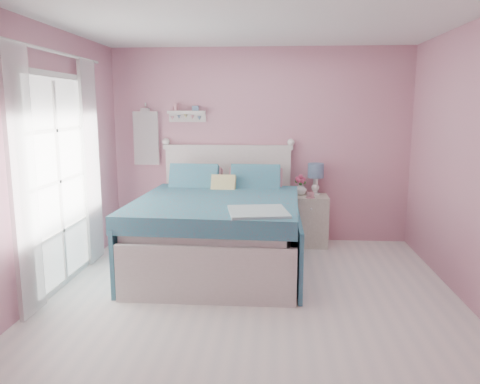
# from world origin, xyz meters

# --- Properties ---
(floor) EXTENTS (4.50, 4.50, 0.00)m
(floor) POSITION_xyz_m (0.00, 0.00, 0.00)
(floor) COLOR white
(floor) RESTS_ON ground
(room_shell) EXTENTS (4.50, 4.50, 4.50)m
(room_shell) POSITION_xyz_m (0.00, 0.00, 1.58)
(room_shell) COLOR #CB8197
(room_shell) RESTS_ON floor
(bed) EXTENTS (1.85, 2.30, 1.31)m
(bed) POSITION_xyz_m (-0.43, 1.12, 0.43)
(bed) COLOR silver
(bed) RESTS_ON floor
(nightstand) EXTENTS (0.46, 0.46, 0.67)m
(nightstand) POSITION_xyz_m (0.67, 2.00, 0.34)
(nightstand) COLOR beige
(nightstand) RESTS_ON floor
(table_lamp) EXTENTS (0.21, 0.21, 0.42)m
(table_lamp) POSITION_xyz_m (0.75, 2.09, 0.96)
(table_lamp) COLOR white
(table_lamp) RESTS_ON nightstand
(vase) EXTENTS (0.18, 0.18, 0.17)m
(vase) POSITION_xyz_m (0.55, 2.06, 0.75)
(vase) COLOR silver
(vase) RESTS_ON nightstand
(teacup) EXTENTS (0.12, 0.12, 0.08)m
(teacup) POSITION_xyz_m (0.66, 1.85, 0.71)
(teacup) COLOR #D28C9A
(teacup) RESTS_ON nightstand
(roses) EXTENTS (0.14, 0.11, 0.12)m
(roses) POSITION_xyz_m (0.54, 2.06, 0.88)
(roses) COLOR #D44872
(roses) RESTS_ON vase
(wall_shelf) EXTENTS (0.50, 0.15, 0.25)m
(wall_shelf) POSITION_xyz_m (-0.98, 2.19, 1.73)
(wall_shelf) COLOR silver
(wall_shelf) RESTS_ON room_shell
(hanging_dress) EXTENTS (0.34, 0.03, 0.72)m
(hanging_dress) POSITION_xyz_m (-1.55, 2.18, 1.40)
(hanging_dress) COLOR white
(hanging_dress) RESTS_ON room_shell
(french_door) EXTENTS (0.04, 1.32, 2.16)m
(french_door) POSITION_xyz_m (-1.97, 0.40, 1.07)
(french_door) COLOR silver
(french_door) RESTS_ON floor
(curtain_near) EXTENTS (0.04, 0.40, 2.32)m
(curtain_near) POSITION_xyz_m (-1.92, -0.34, 1.18)
(curtain_near) COLOR white
(curtain_near) RESTS_ON floor
(curtain_far) EXTENTS (0.04, 0.40, 2.32)m
(curtain_far) POSITION_xyz_m (-1.92, 1.14, 1.18)
(curtain_far) COLOR white
(curtain_far) RESTS_ON floor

